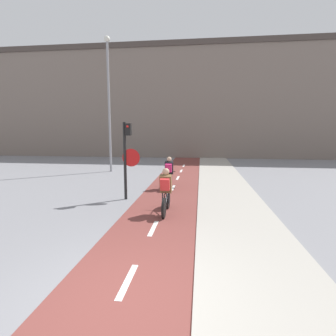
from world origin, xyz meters
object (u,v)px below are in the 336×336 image
traffic_light_pole (127,152)px  cyclist_near (166,192)px  street_lamp_far (109,93)px  cyclist_far (169,173)px

traffic_light_pole → cyclist_near: traffic_light_pole is taller
street_lamp_far → cyclist_far: (4.29, -4.48, -4.20)m
traffic_light_pole → cyclist_near: 2.54m
cyclist_far → traffic_light_pole: bearing=-123.8°
traffic_light_pole → cyclist_near: size_ratio=1.78×
street_lamp_far → cyclist_far: bearing=-46.2°
traffic_light_pole → cyclist_far: size_ratio=1.81×
traffic_light_pole → cyclist_far: (1.34, 2.01, -1.12)m
cyclist_near → cyclist_far: (-0.33, 3.56, -0.00)m
street_lamp_far → cyclist_far: 7.49m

